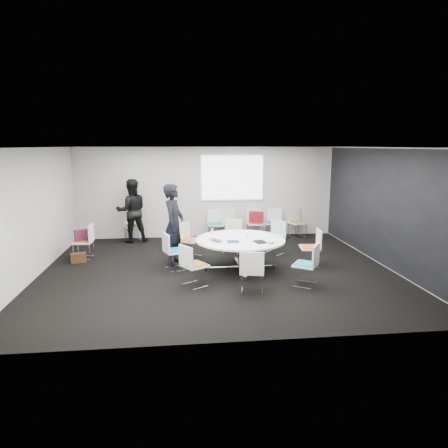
{
  "coord_description": "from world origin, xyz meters",
  "views": [
    {
      "loc": [
        -0.83,
        -8.88,
        2.85
      ],
      "look_at": [
        0.2,
        0.4,
        1.0
      ],
      "focal_mm": 32.0,
      "sensor_mm": 36.0,
      "label": 1
    }
  ],
  "objects": [
    {
      "name": "phone",
      "position": [
        1.14,
        -0.54,
        0.73
      ],
      "size": [
        0.16,
        0.11,
        0.01
      ],
      "primitive_type": "cube",
      "rotation": [
        0.0,
        0.0,
        0.34
      ],
      "color": "black",
      "rests_on": "conference_table"
    },
    {
      "name": "projection_screen",
      "position": [
        0.8,
        3.46,
        1.85
      ],
      "size": [
        1.9,
        0.03,
        1.35
      ],
      "primitive_type": "cube",
      "color": "white",
      "rests_on": "room_shell"
    },
    {
      "name": "chair_spare_left",
      "position": [
        -3.28,
        1.29,
        0.28
      ],
      "size": [
        0.47,
        0.48,
        0.88
      ],
      "rotation": [
        0.0,
        0.0,
        1.53
      ],
      "color": "silver",
      "rests_on": "ground"
    },
    {
      "name": "maroon_bag",
      "position": [
        -3.3,
        1.29,
        0.62
      ],
      "size": [
        0.42,
        0.31,
        0.28
      ],
      "primitive_type": "cube",
      "rotation": [
        0.0,
        0.0,
        0.49
      ],
      "color": "#551634",
      "rests_on": "chair_spare_left"
    },
    {
      "name": "chair_ring_a",
      "position": [
        2.24,
        0.07,
        0.28
      ],
      "size": [
        0.5,
        0.51,
        0.88
      ],
      "rotation": [
        0.0,
        0.0,
        1.46
      ],
      "color": "silver",
      "rests_on": "ground"
    },
    {
      "name": "chair_ring_c",
      "position": [
        0.53,
        1.46,
        0.28
      ],
      "size": [
        0.59,
        0.58,
        0.88
      ],
      "rotation": [
        0.0,
        0.0,
        2.78
      ],
      "color": "silver",
      "rests_on": "ground"
    },
    {
      "name": "red_jacket",
      "position": [
        1.48,
        2.94,
        0.7
      ],
      "size": [
        0.47,
        0.27,
        0.36
      ],
      "primitive_type": "cube",
      "rotation": [
        0.17,
        0.0,
        -0.28
      ],
      "color": "#A91425",
      "rests_on": "chair_back_c"
    },
    {
      "name": "laptop",
      "position": [
        -0.0,
        -0.16,
        0.74
      ],
      "size": [
        0.39,
        0.44,
        0.03
      ],
      "primitive_type": "imported",
      "rotation": [
        0.0,
        0.0,
        2.11
      ],
      "color": "#333338",
      "rests_on": "conference_table"
    },
    {
      "name": "chair_back_b",
      "position": [
        0.76,
        3.12,
        0.28
      ],
      "size": [
        0.61,
        0.6,
        0.88
      ],
      "rotation": [
        0.0,
        0.0,
        3.58
      ],
      "color": "silver",
      "rests_on": "ground"
    },
    {
      "name": "chair_ring_f",
      "position": [
        -0.58,
        -1.06,
        0.28
      ],
      "size": [
        0.63,
        0.63,
        0.88
      ],
      "rotation": [
        0.0,
        0.0,
        5.28
      ],
      "color": "silver",
      "rests_on": "ground"
    },
    {
      "name": "notebook_black",
      "position": [
        0.91,
        -0.4,
        0.74
      ],
      "size": [
        0.28,
        0.34,
        0.02
      ],
      "primitive_type": "cube",
      "rotation": [
        0.0,
        0.0,
        0.21
      ],
      "color": "black",
      "rests_on": "conference_table"
    },
    {
      "name": "conference_table",
      "position": [
        0.53,
        -0.03,
        0.52
      ],
      "size": [
        2.06,
        2.06,
        0.73
      ],
      "color": "silver",
      "rests_on": "ground"
    },
    {
      "name": "chair_ring_b",
      "position": [
        1.63,
        1.2,
        0.28
      ],
      "size": [
        0.64,
        0.64,
        0.88
      ],
      "rotation": [
        0.0,
        0.0,
        2.34
      ],
      "color": "silver",
      "rests_on": "ground"
    },
    {
      "name": "cup",
      "position": [
        0.73,
        0.22,
        0.78
      ],
      "size": [
        0.08,
        0.08,
        0.09
      ],
      "primitive_type": "cylinder",
      "color": "white",
      "rests_on": "conference_table"
    },
    {
      "name": "person_back",
      "position": [
        -2.26,
        3.0,
        0.94
      ],
      "size": [
        1.05,
        0.89,
        1.88
      ],
      "primitive_type": "imported",
      "rotation": [
        0.0,
        0.0,
        3.36
      ],
      "color": "black",
      "rests_on": "ground"
    },
    {
      "name": "chair_back_a",
      "position": [
        0.24,
        3.15,
        0.28
      ],
      "size": [
        0.47,
        0.46,
        0.88
      ],
      "rotation": [
        0.0,
        0.0,
        3.17
      ],
      "color": "silver",
      "rests_on": "ground"
    },
    {
      "name": "person_main",
      "position": [
        -0.99,
        0.6,
        0.98
      ],
      "size": [
        0.66,
        0.82,
        1.96
      ],
      "primitive_type": "imported",
      "rotation": [
        0.0,
        0.0,
        1.27
      ],
      "color": "black",
      "rests_on": "ground"
    },
    {
      "name": "papers_right",
      "position": [
        1.17,
        0.15,
        0.73
      ],
      "size": [
        0.32,
        0.24,
        0.0
      ],
      "primitive_type": "cube",
      "rotation": [
        0.0,
        0.0,
        0.11
      ],
      "color": "white",
      "rests_on": "conference_table"
    },
    {
      "name": "room_shell",
      "position": [
        0.09,
        0.0,
        1.4
      ],
      "size": [
        8.08,
        7.08,
        2.88
      ],
      "color": "black",
      "rests_on": "ground"
    },
    {
      "name": "chair_back_d",
      "position": [
        2.08,
        3.16,
        0.28
      ],
      "size": [
        0.59,
        0.58,
        0.88
      ],
      "rotation": [
        0.0,
        0.0,
        2.77
      ],
      "color": "silver",
      "rests_on": "ground"
    },
    {
      "name": "chair_back_c",
      "position": [
        1.48,
        3.17,
        0.28
      ],
      "size": [
        0.46,
        0.45,
        0.88
      ],
      "rotation": [
        0.0,
        0.0,
        3.13
      ],
      "color": "silver",
      "rests_on": "ground"
    },
    {
      "name": "chair_back_e",
      "position": [
        2.83,
        3.14,
        0.28
      ],
      "size": [
        0.59,
        0.58,
        0.88
      ],
      "rotation": [
        0.0,
        0.0,
        3.51
      ],
      "color": "silver",
      "rests_on": "ground"
    },
    {
      "name": "brown_bag",
      "position": [
        -3.36,
        0.94,
        0.12
      ],
      "size": [
        0.39,
        0.26,
        0.24
      ],
      "primitive_type": "cube",
      "rotation": [
        0.0,
        0.0,
        0.31
      ],
      "color": "#3E2513",
      "rests_on": "ground"
    },
    {
      "name": "chair_ring_d",
      "position": [
        -0.59,
        1.12,
        0.28
      ],
      "size": [
        0.63,
        0.64,
        0.88
      ],
      "rotation": [
        0.0,
        0.0,
        4.08
      ],
      "color": "silver",
      "rests_on": "ground"
    },
    {
      "name": "chair_ring_e",
      "position": [
        -0.99,
        0.11,
        0.28
      ],
      "size": [
        0.58,
        0.59,
        0.88
      ],
      "rotation": [
        0.0,
        0.0,
        5.07
      ],
      "color": "silver",
      "rests_on": "ground"
    },
    {
      "name": "tablet_folio",
      "position": [
        0.32,
        -0.31,
        0.74
      ],
      "size": [
        0.27,
        0.21,
        0.03
      ],
      "primitive_type": "cube",
      "rotation": [
        0.0,
        0.0,
        -0.03
      ],
      "color": "navy",
      "rests_on": "conference_table"
    },
    {
      "name": "papers_front",
      "position": [
        1.13,
        -0.19,
        0.73
      ],
      "size": [
        0.31,
        0.23,
        0.0
      ],
      "primitive_type": "cube",
      "rotation": [
        0.0,
        0.0,
        0.05
      ],
      "color": "white",
      "rests_on": "conference_table"
    },
    {
      "name": "chair_ring_h",
      "position": [
        1.7,
        -1.27,
        0.28
      ],
      "size": [
        0.63,
        0.63,
        0.88
      ],
      "rotation": [
        0.0,
        0.0,
        7.27
      ],
      "color": "silver",
      "rests_on": "ground"
    },
    {
      "name": "laptop_lid",
      "position": [
        -0.12,
        -0.04,
        0.86
      ],
      "size": [
        0.07,
        0.3,
        0.22
      ],
      "primitive_type": "cube",
      "rotation": [
        0.0,
        0.0,
        1.39
      ],
      "color": "silver",
      "rests_on": "conference_table"
    },
    {
      "name": "chair_person_back",
      "position": [
        -2.27,
        3.16,
        0.28
      ],
      "size": [
        0.6,
        0.59,
        0.88
      ],
      "rotation": [
        0.0,
        0.0,
        3.53
      ],
      "color": "silver",
      "rests_on": "ground"
    },
    {
      "name": "chair_ring_g",
      "position": [
        0.53,
        -1.56,
        0.28
      ],
      "size": [
        0.55,
        0.54,
        0.88
      ],
      "rotation": [
        0.0,
        0.0,
        6.06
      ],
      "color": "silver",
      "rests_on": "ground"
    }
  ]
}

